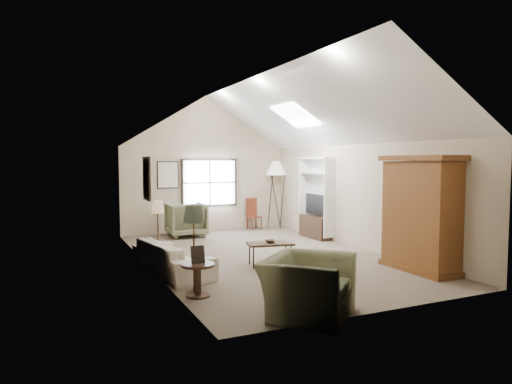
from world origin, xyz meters
name	(u,v)px	position (x,y,z in m)	size (l,w,h in m)	color
room_shell	(264,110)	(0.00, 0.00, 3.21)	(5.01, 8.01, 4.00)	brown
window	(210,183)	(0.10, 3.96, 1.45)	(1.72, 0.08, 1.42)	black
skylight	(296,115)	(1.30, 0.90, 3.22)	(0.80, 1.20, 0.52)	white
wall_art	(158,177)	(-1.88, 1.94, 1.73)	(1.97, 3.71, 0.88)	black
armoire	(421,214)	(2.18, -2.40, 1.10)	(0.60, 1.50, 2.20)	brown
tv_alcove	(316,196)	(2.34, 1.60, 1.15)	(0.32, 1.30, 2.10)	white
media_console	(315,227)	(2.32, 1.60, 0.30)	(0.34, 1.18, 0.60)	#382316
tv_panel	(315,204)	(2.32, 1.60, 0.92)	(0.05, 0.90, 0.55)	black
sofa	(172,257)	(-2.20, -0.64, 0.30)	(2.07, 0.81, 0.60)	beige
armchair_near	(308,286)	(-1.09, -3.70, 0.40)	(1.23, 1.08, 0.80)	#5A6043
armchair_far	(186,220)	(-0.82, 3.29, 0.47)	(1.00, 1.03, 0.94)	#5D6647
coffee_table	(270,254)	(-0.25, -0.83, 0.23)	(0.91, 0.50, 0.46)	#352416
bowl	(270,241)	(-0.25, -0.83, 0.49)	(0.22, 0.22, 0.05)	#3C2818
side_table	(198,280)	(-2.20, -2.24, 0.26)	(0.52, 0.52, 0.52)	#3A2318
side_chair	(254,214)	(1.45, 3.70, 0.47)	(0.37, 0.37, 0.95)	maroon
tripod_lamp	(276,194)	(2.20, 3.70, 1.06)	(0.62, 0.62, 2.13)	white
dark_lamp	(194,248)	(-2.20, -2.04, 0.72)	(0.35, 0.35, 1.44)	#262C1F
tan_lamp	(158,230)	(-2.20, 0.56, 0.65)	(0.26, 0.26, 1.30)	tan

